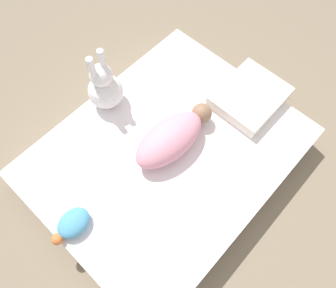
# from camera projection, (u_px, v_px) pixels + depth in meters

# --- Properties ---
(ground_plane) EXTENTS (12.00, 12.00, 0.00)m
(ground_plane) POSITION_uv_depth(u_px,v_px,m) (167.00, 164.00, 1.78)
(ground_plane) COLOR #7A6B56
(bed_mattress) EXTENTS (1.28, 1.03, 0.17)m
(bed_mattress) POSITION_uv_depth(u_px,v_px,m) (167.00, 157.00, 1.70)
(bed_mattress) COLOR white
(bed_mattress) RESTS_ON ground_plane
(swaddled_baby) EXTENTS (0.48, 0.23, 0.15)m
(swaddled_baby) POSITION_uv_depth(u_px,v_px,m) (172.00, 137.00, 1.57)
(swaddled_baby) COLOR pink
(swaddled_baby) RESTS_ON bed_mattress
(pillow) EXTENTS (0.36, 0.30, 0.07)m
(pillow) POSITION_uv_depth(u_px,v_px,m) (250.00, 97.00, 1.72)
(pillow) COLOR white
(pillow) RESTS_ON bed_mattress
(bunny_plush) EXTENTS (0.18, 0.18, 0.36)m
(bunny_plush) POSITION_uv_depth(u_px,v_px,m) (104.00, 88.00, 1.64)
(bunny_plush) COLOR white
(bunny_plush) RESTS_ON bed_mattress
(turtle_plush) EXTENTS (0.19, 0.12, 0.07)m
(turtle_plush) POSITION_uv_depth(u_px,v_px,m) (72.00, 224.00, 1.42)
(turtle_plush) COLOR #4C99C6
(turtle_plush) RESTS_ON bed_mattress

